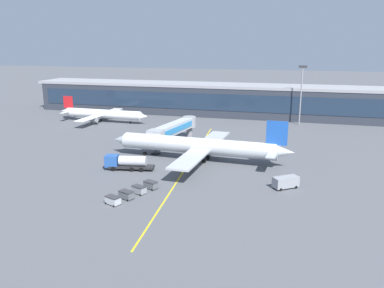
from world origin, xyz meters
name	(u,v)px	position (x,y,z in m)	size (l,w,h in m)	color
ground_plane	(185,167)	(0.00, 0.00, 0.00)	(700.00, 700.00, 0.00)	#515459
apron_lead_in_line	(188,164)	(0.20, 2.00, 0.00)	(0.30, 80.00, 0.01)	yellow
terminal_building	(239,100)	(1.49, 68.58, 6.05)	(166.92, 16.44, 12.05)	#2D333D
main_airliner	(198,146)	(1.65, 5.73, 3.64)	(44.84, 35.77, 10.72)	#B2B7BC
jet_bridge	(175,128)	(-8.35, 18.69, 4.68)	(7.17, 23.57, 6.34)	#B2B7BC
fuel_tanker	(126,162)	(-11.89, -5.39, 1.75)	(11.07, 4.39, 3.25)	#232326
crew_van	(285,182)	(22.56, -7.78, 1.31)	(5.25, 4.71, 2.30)	gray
baggage_cart_0	(113,200)	(-5.99, -23.83, 0.78)	(3.03, 2.41, 1.48)	#B2B7BC
baggage_cart_1	(126,195)	(-4.80, -20.86, 0.78)	(3.03, 2.41, 1.48)	#595B60
baggage_cart_2	(139,190)	(-3.62, -17.89, 0.78)	(3.03, 2.41, 1.48)	gray
baggage_cart_3	(151,185)	(-2.44, -14.91, 0.78)	(3.03, 2.41, 1.48)	#595B60
commuter_jet_far	(103,114)	(-43.33, 42.98, 2.94)	(34.91, 27.75, 8.69)	white
apron_light_mast_0	(301,90)	(24.55, 56.62, 12.00)	(2.80, 0.50, 20.16)	gray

